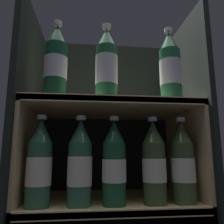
{
  "coord_description": "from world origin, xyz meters",
  "views": [
    {
      "loc": [
        -0.09,
        -0.66,
        0.35
      ],
      "look_at": [
        0.0,
        0.13,
        0.5
      ],
      "focal_mm": 35.0,
      "sensor_mm": 36.0,
      "label": 1
    }
  ],
  "objects_px": {
    "bottle_upper_front_2": "(170,68)",
    "bottle_lower_front_1": "(80,165)",
    "bottle_upper_front_0": "(56,63)",
    "bottle_lower_front_0": "(39,165)",
    "bottle_upper_front_1": "(107,66)",
    "bottle_lower_front_4": "(183,164)",
    "bottle_lower_front_2": "(113,164)",
    "bottle_lower_front_3": "(154,164)"
  },
  "relations": [
    {
      "from": "bottle_upper_front_2",
      "to": "bottle_lower_front_4",
      "type": "distance_m",
      "value": 0.34
    },
    {
      "from": "bottle_upper_front_1",
      "to": "bottle_lower_front_1",
      "type": "bearing_deg",
      "value": -180.0
    },
    {
      "from": "bottle_lower_front_0",
      "to": "bottle_lower_front_1",
      "type": "xyz_separation_m",
      "value": [
        0.13,
        0.0,
        -0.0
      ]
    },
    {
      "from": "bottle_lower_front_0",
      "to": "bottle_lower_front_1",
      "type": "bearing_deg",
      "value": 0.0
    },
    {
      "from": "bottle_lower_front_0",
      "to": "bottle_lower_front_1",
      "type": "distance_m",
      "value": 0.13
    },
    {
      "from": "bottle_lower_front_0",
      "to": "bottle_upper_front_2",
      "type": "bearing_deg",
      "value": 0.0
    },
    {
      "from": "bottle_lower_front_3",
      "to": "bottle_lower_front_2",
      "type": "bearing_deg",
      "value": 180.0
    },
    {
      "from": "bottle_upper_front_2",
      "to": "bottle_lower_front_0",
      "type": "distance_m",
      "value": 0.56
    },
    {
      "from": "bottle_lower_front_4",
      "to": "bottle_upper_front_2",
      "type": "bearing_deg",
      "value": -180.0
    },
    {
      "from": "bottle_upper_front_0",
      "to": "bottle_lower_front_2",
      "type": "distance_m",
      "value": 0.39
    },
    {
      "from": "bottle_upper_front_1",
      "to": "bottle_lower_front_4",
      "type": "height_order",
      "value": "bottle_upper_front_1"
    },
    {
      "from": "bottle_upper_front_1",
      "to": "bottle_upper_front_0",
      "type": "bearing_deg",
      "value": -180.0
    },
    {
      "from": "bottle_upper_front_1",
      "to": "bottle_upper_front_2",
      "type": "height_order",
      "value": "same"
    },
    {
      "from": "bottle_lower_front_1",
      "to": "bottle_lower_front_2",
      "type": "xyz_separation_m",
      "value": [
        0.11,
        0.0,
        0.0
      ]
    },
    {
      "from": "bottle_upper_front_1",
      "to": "bottle_lower_front_0",
      "type": "height_order",
      "value": "bottle_upper_front_1"
    },
    {
      "from": "bottle_lower_front_3",
      "to": "bottle_lower_front_4",
      "type": "bearing_deg",
      "value": 0.0
    },
    {
      "from": "bottle_lower_front_3",
      "to": "bottle_upper_front_2",
      "type": "bearing_deg",
      "value": 0.0
    },
    {
      "from": "bottle_upper_front_1",
      "to": "bottle_upper_front_2",
      "type": "xyz_separation_m",
      "value": [
        0.23,
        0.0,
        0.0
      ]
    },
    {
      "from": "bottle_upper_front_2",
      "to": "bottle_lower_front_1",
      "type": "bearing_deg",
      "value": -180.0
    },
    {
      "from": "bottle_upper_front_2",
      "to": "bottle_lower_front_4",
      "type": "height_order",
      "value": "bottle_upper_front_2"
    },
    {
      "from": "bottle_lower_front_0",
      "to": "bottle_lower_front_4",
      "type": "bearing_deg",
      "value": 0.0
    },
    {
      "from": "bottle_upper_front_0",
      "to": "bottle_lower_front_4",
      "type": "bearing_deg",
      "value": 0.0
    },
    {
      "from": "bottle_lower_front_2",
      "to": "bottle_lower_front_0",
      "type": "bearing_deg",
      "value": -180.0
    },
    {
      "from": "bottle_lower_front_2",
      "to": "bottle_upper_front_2",
      "type": "bearing_deg",
      "value": 0.0
    },
    {
      "from": "bottle_upper_front_2",
      "to": "bottle_lower_front_3",
      "type": "distance_m",
      "value": 0.35
    },
    {
      "from": "bottle_lower_front_1",
      "to": "bottle_lower_front_2",
      "type": "distance_m",
      "value": 0.11
    },
    {
      "from": "bottle_lower_front_1",
      "to": "bottle_lower_front_0",
      "type": "bearing_deg",
      "value": 180.0
    },
    {
      "from": "bottle_lower_front_2",
      "to": "bottle_lower_front_4",
      "type": "relative_size",
      "value": 1.0
    },
    {
      "from": "bottle_upper_front_0",
      "to": "bottle_lower_front_1",
      "type": "height_order",
      "value": "bottle_upper_front_0"
    },
    {
      "from": "bottle_upper_front_1",
      "to": "bottle_lower_front_3",
      "type": "xyz_separation_m",
      "value": [
        0.16,
        -0.0,
        -0.34
      ]
    },
    {
      "from": "bottle_upper_front_1",
      "to": "bottle_lower_front_4",
      "type": "xyz_separation_m",
      "value": [
        0.26,
        0.0,
        -0.34
      ]
    },
    {
      "from": "bottle_lower_front_3",
      "to": "bottle_lower_front_4",
      "type": "relative_size",
      "value": 1.0
    },
    {
      "from": "bottle_upper_front_0",
      "to": "bottle_lower_front_3",
      "type": "distance_m",
      "value": 0.48
    },
    {
      "from": "bottle_lower_front_1",
      "to": "bottle_lower_front_4",
      "type": "distance_m",
      "value": 0.34
    },
    {
      "from": "bottle_upper_front_0",
      "to": "bottle_lower_front_0",
      "type": "bearing_deg",
      "value": 180.0
    },
    {
      "from": "bottle_upper_front_1",
      "to": "bottle_lower_front_4",
      "type": "bearing_deg",
      "value": 0.0
    },
    {
      "from": "bottle_lower_front_0",
      "to": "bottle_lower_front_1",
      "type": "relative_size",
      "value": 1.0
    },
    {
      "from": "bottle_upper_front_1",
      "to": "bottle_lower_front_3",
      "type": "bearing_deg",
      "value": -0.0
    },
    {
      "from": "bottle_lower_front_2",
      "to": "bottle_lower_front_4",
      "type": "height_order",
      "value": "same"
    },
    {
      "from": "bottle_lower_front_0",
      "to": "bottle_lower_front_3",
      "type": "relative_size",
      "value": 1.0
    },
    {
      "from": "bottle_upper_front_1",
      "to": "bottle_upper_front_2",
      "type": "bearing_deg",
      "value": 0.0
    },
    {
      "from": "bottle_lower_front_0",
      "to": "bottle_lower_front_3",
      "type": "bearing_deg",
      "value": 0.0
    }
  ]
}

